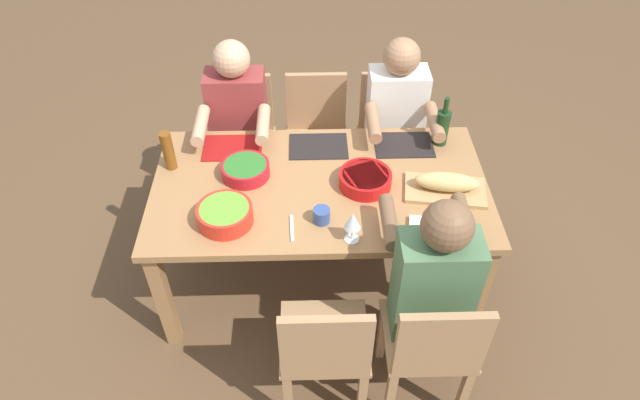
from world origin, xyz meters
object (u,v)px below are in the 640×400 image
object	(u,v)px
bread_loaf	(447,182)
cutting_board	(445,190)
serving_bowl_salad	(225,214)
chair_far_right	(389,131)
beer_bottle	(168,151)
serving_bowl_greens	(245,169)
chair_far_left	(244,133)
wine_glass	(353,222)
diner_far_right	(396,120)
chair_near_center	(325,348)
serving_bowl_pasta	(365,179)
napkin_stack	(424,228)
chair_near_right	(432,346)
diner_near_right	(431,282)
wine_bottle	(442,127)
dining_table	(320,196)
diner_far_left	(238,123)
cup_near_center	(321,215)
chair_far_center	(317,132)

from	to	relation	value
bread_loaf	cutting_board	bearing A→B (deg)	0.00
serving_bowl_salad	chair_far_right	bearing A→B (deg)	48.49
beer_bottle	serving_bowl_greens	bearing A→B (deg)	-10.77
chair_far_left	serving_bowl_greens	world-z (taller)	chair_far_left
chair_far_right	wine_glass	distance (m)	1.28
cutting_board	bread_loaf	size ratio (longest dim) A/B	1.25
serving_bowl_greens	diner_far_right	bearing A→B (deg)	31.69
chair_near_center	serving_bowl_salad	xyz separation A→B (m)	(-0.45, 0.54, 0.31)
serving_bowl_pasta	napkin_stack	distance (m)	0.41
chair_near_right	diner_near_right	distance (m)	0.28
chair_near_right	serving_bowl_pasta	xyz separation A→B (m)	(-0.24, 0.78, 0.30)
chair_near_center	serving_bowl_salad	world-z (taller)	chair_near_center
chair_far_right	wine_glass	xyz separation A→B (m)	(-0.34, -1.18, 0.37)
diner_near_right	serving_bowl_salad	bearing A→B (deg)	159.00
wine_bottle	napkin_stack	xyz separation A→B (m)	(-0.19, -0.66, -0.10)
serving_bowl_greens	dining_table	bearing A→B (deg)	-12.09
dining_table	wine_bottle	distance (m)	0.77
beer_bottle	napkin_stack	size ratio (longest dim) A/B	1.57
chair_near_center	wine_glass	xyz separation A→B (m)	(0.14, 0.41, 0.37)
serving_bowl_salad	cutting_board	distance (m)	1.10
diner_far_left	serving_bowl_greens	bearing A→B (deg)	-80.38
wine_glass	napkin_stack	bearing A→B (deg)	8.19
dining_table	cup_near_center	bearing A→B (deg)	-90.42
chair_far_right	chair_near_center	size ratio (longest dim) A/B	1.00
dining_table	serving_bowl_salad	size ratio (longest dim) A/B	6.48
chair_far_right	chair_far_left	distance (m)	0.94
serving_bowl_pasta	cup_near_center	size ratio (longest dim) A/B	3.31
wine_glass	beer_bottle	bearing A→B (deg)	149.28
cup_near_center	dining_table	bearing A→B (deg)	89.58
chair_far_right	diner_far_left	bearing A→B (deg)	-168.97
cup_near_center	serving_bowl_greens	bearing A→B (deg)	137.78
chair_far_right	chair_near_right	xyz separation A→B (m)	(0.00, -1.58, 0.00)
dining_table	chair_near_right	size ratio (longest dim) A/B	2.01
serving_bowl_pasta	diner_near_right	bearing A→B (deg)	-67.85
diner_near_right	cup_near_center	world-z (taller)	diner_near_right
chair_far_center	chair_near_right	xyz separation A→B (m)	(0.47, -1.58, 0.00)
chair_near_center	serving_bowl_pasta	distance (m)	0.87
dining_table	bread_loaf	size ratio (longest dim) A/B	5.35
chair_near_right	serving_bowl_greens	bearing A→B (deg)	134.31
chair_far_right	chair_near_right	world-z (taller)	same
diner_far_left	napkin_stack	bearing A→B (deg)	-44.89
dining_table	diner_far_left	size ratio (longest dim) A/B	1.43
bread_loaf	diner_far_right	bearing A→B (deg)	102.85
chair_far_center	chair_near_center	distance (m)	1.58
dining_table	beer_bottle	size ratio (longest dim) A/B	7.78
diner_near_right	bread_loaf	size ratio (longest dim) A/B	3.75
diner_far_left	wine_glass	distance (m)	1.17
chair_near_right	serving_bowl_greens	xyz separation A→B (m)	(-0.85, 0.87, 0.30)
wine_glass	cup_near_center	distance (m)	0.20
serving_bowl_salad	beer_bottle	bearing A→B (deg)	128.27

